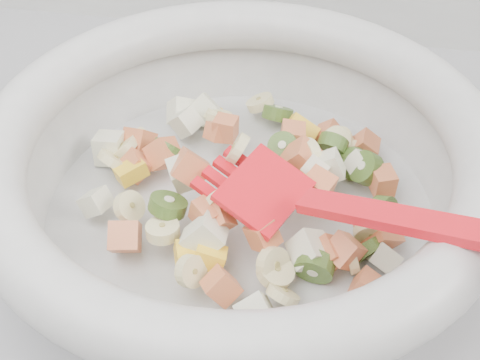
# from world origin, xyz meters

# --- Properties ---
(mixing_bowl) EXTENTS (0.42, 0.38, 0.13)m
(mixing_bowl) POSITION_xyz_m (-0.12, 1.43, 0.96)
(mixing_bowl) COLOR silver
(mixing_bowl) RESTS_ON counter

